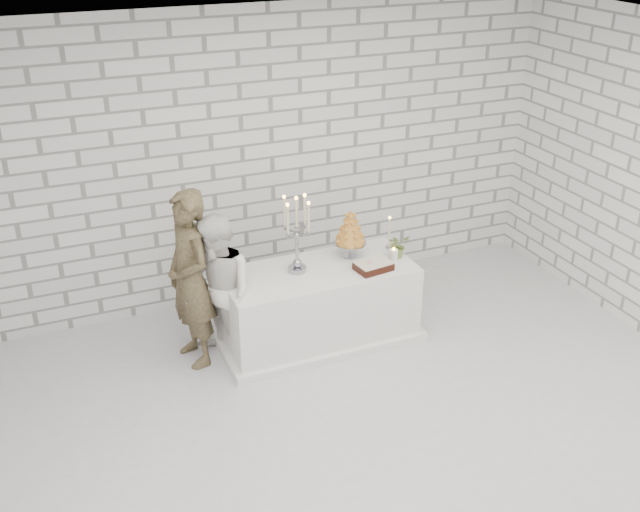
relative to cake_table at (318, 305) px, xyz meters
The scene contains 12 objects.
ground 1.43m from the cake_table, 91.40° to the right, with size 6.00×5.00×0.01m, color silver.
ceiling 2.96m from the cake_table, 91.40° to the right, with size 6.00×5.00×0.01m, color white.
wall_back 1.59m from the cake_table, 91.72° to the left, with size 6.00×0.01×3.00m, color white.
cake_table is the anchor object (origin of this frame).
groom 1.27m from the cake_table, behind, with size 0.61×0.40×1.66m, color #392F1D.
bride 1.02m from the cake_table, behind, with size 0.70×0.55×1.44m, color white.
candelabra 0.77m from the cake_table, 166.56° to the left, with size 0.30×0.30×0.75m, color #93939C, non-canonical shape.
croquembouche 0.74m from the cake_table, 19.11° to the left, with size 0.31×0.31×0.48m, color #B87427, non-canonical shape.
chocolate_cake 0.66m from the cake_table, 22.97° to the right, with size 0.32×0.23×0.08m, color black.
pillar_candle 0.86m from the cake_table, ahead, with size 0.08×0.08×0.12m, color white.
extra_taper 0.99m from the cake_table, 10.68° to the left, with size 0.06×0.06×0.32m, color beige.
flowers 0.95m from the cake_table, ahead, with size 0.21×0.18×0.23m, color olive.
Camera 1 is at (-2.33, -4.26, 3.92)m, focal length 41.54 mm.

